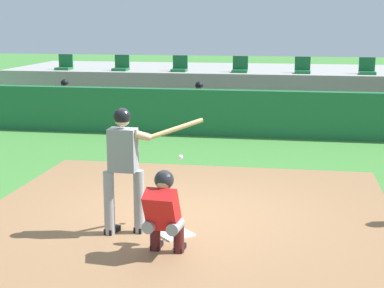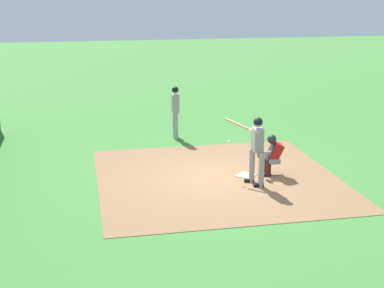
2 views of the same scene
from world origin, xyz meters
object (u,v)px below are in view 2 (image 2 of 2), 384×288
home_plate (246,175)px  on_deck_batter (175,109)px  batter_at_plate (256,146)px  catcher_crouched (271,153)px

home_plate → on_deck_batter: size_ratio=0.25×
batter_at_plate → on_deck_batter: bearing=14.3°
home_plate → catcher_crouched: size_ratio=0.28×
home_plate → batter_at_plate: size_ratio=0.24×
home_plate → on_deck_batter: bearing=15.8°
home_plate → on_deck_batter: on_deck_batter is taller
home_plate → on_deck_batter: (4.26, 1.20, 1.00)m
home_plate → catcher_crouched: bearing=-89.1°
home_plate → catcher_crouched: 0.91m
batter_at_plate → catcher_crouched: (0.68, -0.65, -0.43)m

